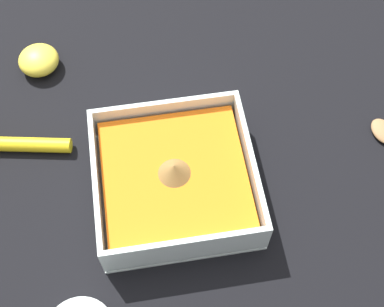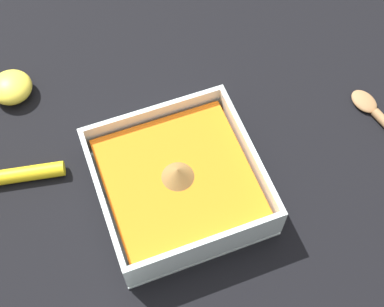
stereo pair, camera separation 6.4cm
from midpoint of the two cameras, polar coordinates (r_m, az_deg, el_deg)
name	(u,v)px [view 1 (the left image)]	position (r m, az deg, el deg)	size (l,w,h in m)	color
ground_plane	(154,201)	(0.64, -1.29, -5.34)	(4.00, 4.00, 0.00)	black
square_dish	(172,181)	(0.63, 0.78, -3.21)	(0.18, 0.18, 0.06)	silver
lemon_half	(36,60)	(0.76, -13.97, 9.42)	(0.06, 0.06, 0.03)	yellow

